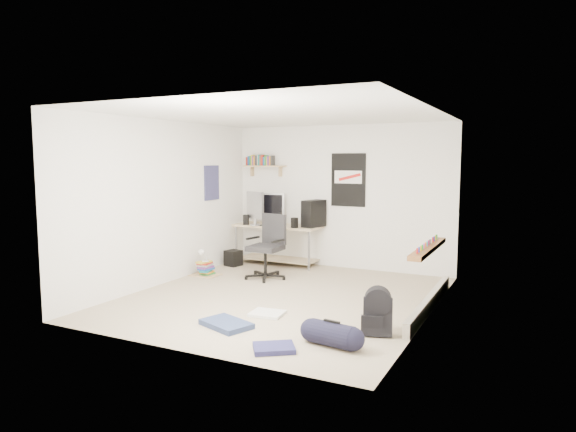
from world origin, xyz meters
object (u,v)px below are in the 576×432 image
at_px(desk, 279,244).
at_px(office_chair, 265,248).
at_px(book_stack, 205,266).
at_px(duffel_bag, 332,333).
at_px(backpack, 378,316).

bearing_deg(desk, office_chair, -92.59).
xyz_separation_m(office_chair, book_stack, (-1.00, -0.25, -0.34)).
relative_size(desk, duffel_bag, 3.25).
bearing_deg(desk, book_stack, -135.31).
bearing_deg(backpack, book_stack, 139.09).
height_order(office_chair, book_stack, office_chair).
bearing_deg(office_chair, book_stack, -154.91).
bearing_deg(backpack, duffel_bag, -136.20).
distance_m(desk, backpack, 3.98).
bearing_deg(duffel_bag, office_chair, 140.26).
bearing_deg(duffel_bag, backpack, 69.10).
bearing_deg(desk, backpack, -66.25).
height_order(backpack, duffel_bag, backpack).
bearing_deg(duffel_bag, desk, 133.64).
distance_m(backpack, book_stack, 3.71).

